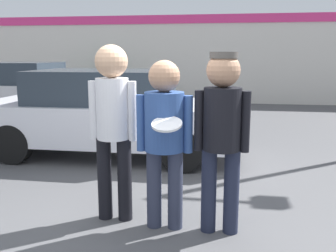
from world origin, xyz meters
TOP-DOWN VIEW (x-y plane):
  - ground_plane at (0.00, 0.00)m, footprint 56.00×56.00m
  - storefront_building at (0.00, 10.25)m, footprint 24.00×0.22m
  - person_left at (-0.45, 0.22)m, footprint 0.50×0.33m
  - person_middle_with_frisbee at (0.11, 0.10)m, footprint 0.56×0.61m
  - person_right at (0.66, 0.09)m, footprint 0.53×0.36m
  - parked_car_near at (-1.34, 2.76)m, footprint 4.43×1.81m
  - parked_car_far at (-4.93, 5.82)m, footprint 4.50×1.94m
  - shrub at (-3.71, 9.44)m, footprint 1.26×1.26m

SIDE VIEW (x-z plane):
  - ground_plane at x=0.00m, z-range 0.00..0.00m
  - shrub at x=-3.71m, z-range 0.00..1.26m
  - parked_car_near at x=-1.34m, z-range 0.01..1.48m
  - parked_car_far at x=-4.93m, z-range 0.01..1.54m
  - person_middle_with_frisbee at x=0.11m, z-range 0.17..1.86m
  - person_right at x=0.66m, z-range 0.19..1.95m
  - person_left at x=-0.45m, z-range 0.19..2.03m
  - storefront_building at x=0.00m, z-range 0.03..3.14m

